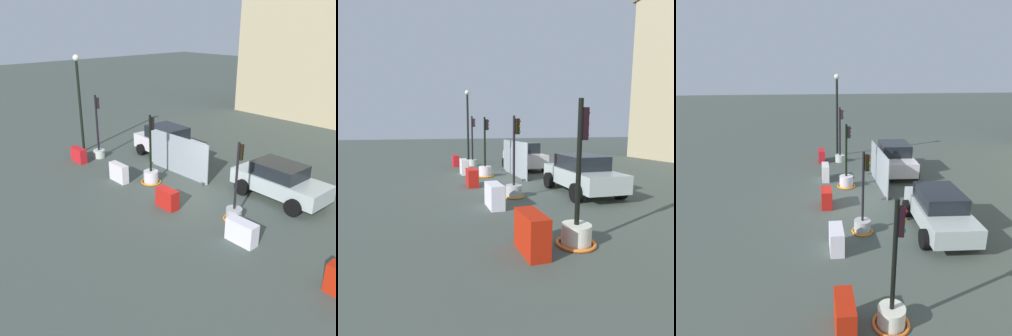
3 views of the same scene
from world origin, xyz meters
The scene contains 12 objects.
ground_plane centered at (0.00, 0.00, 0.00)m, with size 120.00×120.00×0.00m, color #434D45.
traffic_light_0 centered at (-7.18, 0.17, 0.73)m, with size 0.65×0.65×3.59m.
traffic_light_1 centered at (-2.45, 0.04, 0.49)m, with size 0.98×0.98×3.34m.
traffic_light_2 centered at (2.52, 0.10, 0.51)m, with size 0.84×0.84×3.21m.
construction_barrier_0 centered at (-7.34, -1.05, 0.40)m, with size 1.09×0.42×0.79m.
construction_barrier_1 centered at (-3.64, -0.99, 0.45)m, with size 1.12×0.39×0.90m.
construction_barrier_2 centered at (-0.01, -1.14, 0.41)m, with size 1.01×0.49×0.83m.
construction_barrier_3 centered at (3.70, -1.01, 0.42)m, with size 1.14×0.49×0.84m.
car_silver_hatchback centered at (2.66, 3.06, 0.83)m, with size 4.24×2.29×1.61m.
car_white_van centered at (-4.58, 3.16, 0.88)m, with size 4.37×2.45×1.78m.
street_lamp_post centered at (-8.81, 0.13, 3.37)m, with size 0.36×0.36×5.60m.
site_fence_panel centered at (-2.47, 1.78, 0.96)m, with size 4.22×0.50×2.00m.
Camera 1 is at (10.14, -10.51, 7.29)m, focal length 39.47 mm.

